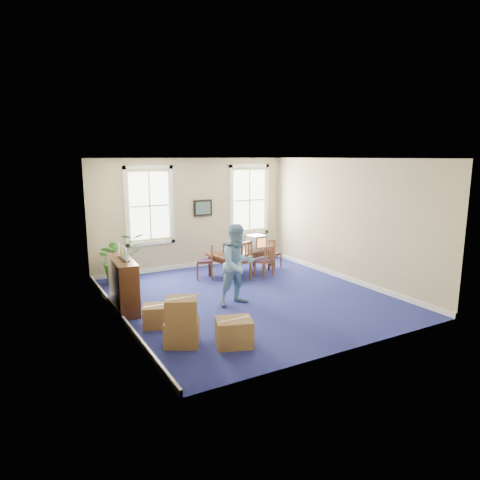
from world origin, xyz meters
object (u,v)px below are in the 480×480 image
conference_table (240,262)px  man (238,265)px  crt_tv (256,242)px  chair_near_left (239,261)px  credenza (124,284)px  potted_plant (120,258)px  cardboard_boxes (191,316)px

conference_table → man: (-1.31, -2.22, 0.58)m
crt_tv → chair_near_left: 1.20m
crt_tv → credenza: credenza is taller
chair_near_left → potted_plant: (-2.79, 1.29, 0.13)m
conference_table → chair_near_left: 0.78m
man → credenza: 2.49m
crt_tv → man: bearing=-140.5°
chair_near_left → potted_plant: 3.08m
man → cardboard_boxes: bearing=-147.6°
crt_tv → potted_plant: 3.78m
conference_table → crt_tv: bearing=-8.1°
conference_table → cardboard_boxes: cardboard_boxes is taller
credenza → cardboard_boxes: bearing=-69.7°
crt_tv → chair_near_left: size_ratio=0.44×
man → conference_table: bearing=54.5°
chair_near_left → cardboard_boxes: 3.84m
chair_near_left → cardboard_boxes: (-2.57, -2.85, -0.09)m
crt_tv → potted_plant: (-3.73, 0.61, -0.17)m
cardboard_boxes → man: bearing=37.5°
conference_table → man: bearing=-132.9°
credenza → crt_tv: bearing=22.0°
credenza → man: bearing=-17.8°
potted_plant → man: bearing=-57.0°
conference_table → chair_near_left: size_ratio=1.74×
conference_table → credenza: (-3.60, -1.31, 0.24)m
chair_near_left → man: (-0.92, -1.59, 0.37)m
man → crt_tv: bearing=45.6°
chair_near_left → cardboard_boxes: chair_near_left is taller
crt_tv → potted_plant: bearing=159.6°
crt_tv → potted_plant: size_ratio=0.35×
crt_tv → credenza: bearing=-173.1°
crt_tv → cardboard_boxes: bearing=-146.0°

